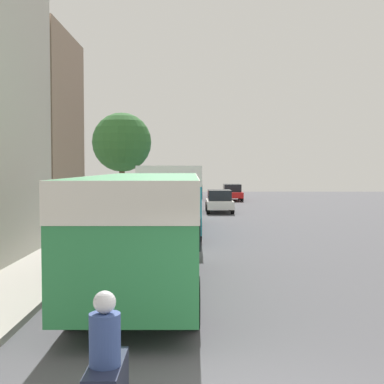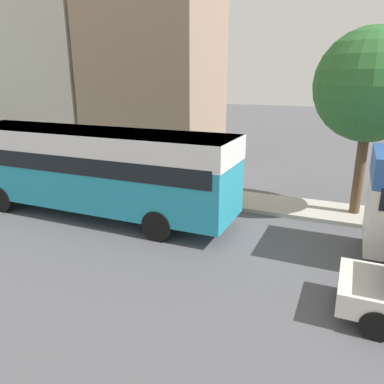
{
  "view_description": "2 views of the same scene",
  "coord_description": "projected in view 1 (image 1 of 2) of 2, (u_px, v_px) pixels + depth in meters",
  "views": [
    {
      "loc": [
        -0.68,
        -6.23,
        3.13
      ],
      "look_at": [
        -0.72,
        25.61,
        1.61
      ],
      "focal_mm": 50.0,
      "sensor_mm": 36.0,
      "label": 1
    },
    {
      "loc": [
        9.16,
        27.97,
        4.97
      ],
      "look_at": [
        -1.2,
        23.49,
        1.48
      ],
      "focal_mm": 35.0,
      "sensor_mm": 36.0,
      "label": 2
    }
  ],
  "objects": [
    {
      "name": "building_far_terrace",
      "position": [
        14.0,
        135.0,
        24.24
      ],
      "size": [
        5.18,
        6.23,
        9.14
      ],
      "color": "gray",
      "rests_on": "ground_plane"
    },
    {
      "name": "motorcycle_behind_lead",
      "position": [
        107.0,
        379.0,
        6.15
      ],
      "size": [
        0.39,
        2.24,
        1.73
      ],
      "color": "#1E2338",
      "rests_on": "ground_plane"
    },
    {
      "name": "bus_following",
      "position": [
        174.0,
        189.0,
        25.54
      ],
      "size": [
        2.57,
        10.9,
        3.16
      ],
      "color": "teal",
      "rests_on": "ground_plane"
    },
    {
      "name": "bus_rear",
      "position": [
        182.0,
        178.0,
        52.3
      ],
      "size": [
        2.65,
        9.86,
        3.06
      ],
      "color": "red",
      "rests_on": "ground_plane"
    },
    {
      "name": "street_tree",
      "position": [
        122.0,
        143.0,
        34.44
      ],
      "size": [
        3.81,
        3.81,
        6.45
      ],
      "color": "brown",
      "rests_on": "sidewalk"
    },
    {
      "name": "car_far_curb",
      "position": [
        233.0,
        192.0,
        49.01
      ],
      "size": [
        1.82,
        4.3,
        1.52
      ],
      "color": "red",
      "rests_on": "ground_plane"
    },
    {
      "name": "bus_third_in_line",
      "position": [
        177.0,
        182.0,
        39.45
      ],
      "size": [
        2.59,
        9.35,
        3.1
      ],
      "color": "silver",
      "rests_on": "ground_plane"
    },
    {
      "name": "car_crossing",
      "position": [
        220.0,
        201.0,
        36.38
      ],
      "size": [
        1.83,
        4.07,
        1.53
      ],
      "rotation": [
        0.0,
        0.0,
        3.14
      ],
      "color": "silver",
      "rests_on": "ground_plane"
    },
    {
      "name": "pedestrian_walking_away",
      "position": [
        138.0,
        196.0,
        37.95
      ],
      "size": [
        0.43,
        0.43,
        1.68
      ],
      "color": "#232838",
      "rests_on": "sidewalk"
    },
    {
      "name": "bus_lead",
      "position": [
        146.0,
        217.0,
        13.18
      ],
      "size": [
        2.61,
        9.34,
        2.91
      ],
      "color": "#2D8447",
      "rests_on": "ground_plane"
    }
  ]
}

